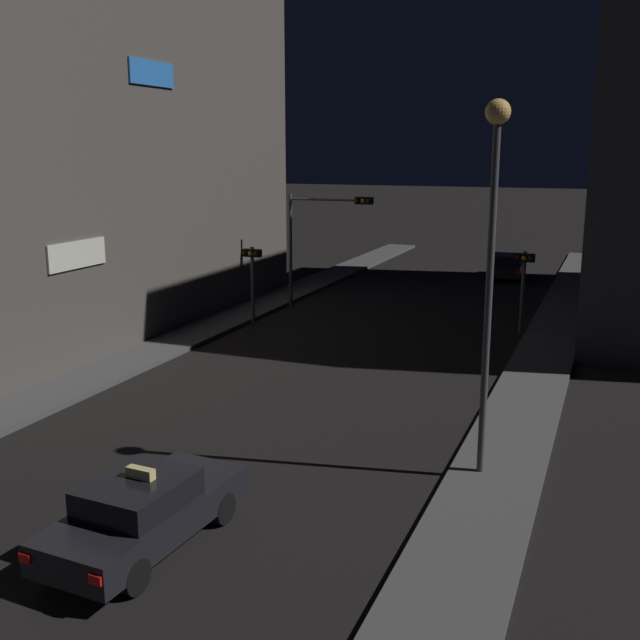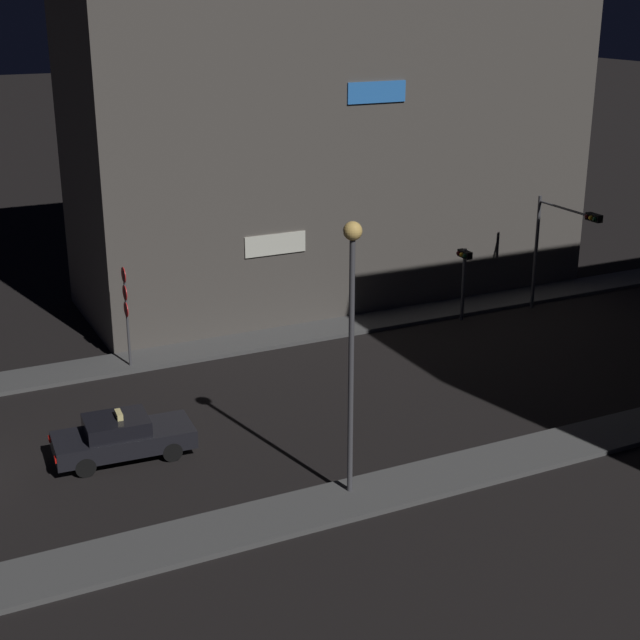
# 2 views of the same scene
# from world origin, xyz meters

# --- Properties ---
(sidewalk_left) EXTENTS (2.08, 53.78, 0.16)m
(sidewalk_left) POSITION_xyz_m (-6.70, 24.89, 0.08)
(sidewalk_left) COLOR #4C4C4C
(sidewalk_left) RESTS_ON ground_plane
(sidewalk_right) EXTENTS (2.08, 53.78, 0.16)m
(sidewalk_right) POSITION_xyz_m (6.70, 24.89, 0.08)
(sidewalk_right) COLOR #4C4C4C
(sidewalk_right) RESTS_ON ground_plane
(building_facade_left) EXTENTS (8.30, 24.11, 21.94)m
(building_facade_left) POSITION_xyz_m (-11.85, 20.29, 10.97)
(building_facade_left) COLOR #514C47
(building_facade_left) RESTS_ON ground_plane
(taxi) EXTENTS (2.08, 4.56, 1.62)m
(taxi) POSITION_xyz_m (1.04, 6.30, 0.74)
(taxi) COLOR black
(taxi) RESTS_ON ground_plane
(far_car) EXTENTS (2.08, 4.55, 1.42)m
(far_car) POSITION_xyz_m (2.91, 39.80, 0.73)
(far_car) COLOR black
(far_car) RESTS_ON ground_plane
(traffic_light_overhead) EXTENTS (4.09, 0.42, 5.36)m
(traffic_light_overhead) POSITION_xyz_m (-3.89, 27.63, 3.87)
(traffic_light_overhead) COLOR #47474C
(traffic_light_overhead) RESTS_ON ground_plane
(traffic_light_left_kerb) EXTENTS (0.80, 0.42, 3.34)m
(traffic_light_left_kerb) POSITION_xyz_m (-5.42, 23.65, 2.42)
(traffic_light_left_kerb) COLOR #47474C
(traffic_light_left_kerb) RESTS_ON ground_plane
(traffic_light_right_kerb) EXTENTS (0.80, 0.42, 3.35)m
(traffic_light_right_kerb) POSITION_xyz_m (5.42, 26.37, 2.43)
(traffic_light_right_kerb) COLOR #47474C
(traffic_light_right_kerb) RESTS_ON ground_plane
(street_lamp_near_block) EXTENTS (0.53, 0.53, 8.19)m
(street_lamp_near_block) POSITION_xyz_m (6.35, 11.74, 5.77)
(street_lamp_near_block) COLOR #47474C
(street_lamp_near_block) RESTS_ON sidewalk_right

